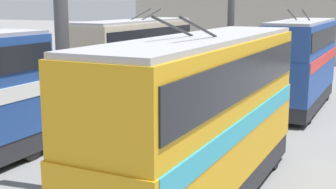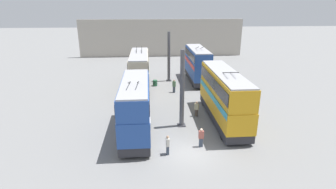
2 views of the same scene
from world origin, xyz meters
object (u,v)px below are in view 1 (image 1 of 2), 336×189
object	(u,v)px
bus_left_far	(301,59)
person_aisle_midway	(198,104)
person_by_left_row	(150,155)
bus_right_far	(136,58)
oil_drum	(180,98)
bus_left_near	(206,113)

from	to	relation	value
bus_left_far	person_aisle_midway	size ratio (longest dim) A/B	5.30
person_aisle_midway	person_by_left_row	world-z (taller)	person_aisle_midway
bus_left_far	person_aisle_midway	world-z (taller)	bus_left_far
bus_right_far	oil_drum	distance (m)	3.53
bus_right_far	bus_left_far	bearing A→B (deg)	-67.64
bus_left_far	oil_drum	xyz separation A→B (m)	(-2.07, 6.47, -2.42)
bus_left_near	bus_right_far	bearing A→B (deg)	38.24
bus_right_far	person_by_left_row	xyz separation A→B (m)	(-9.71, -6.12, -1.99)
bus_left_near	bus_right_far	world-z (taller)	bus_left_near
bus_left_far	oil_drum	world-z (taller)	bus_left_far
bus_left_far	oil_drum	distance (m)	7.21
bus_left_far	person_by_left_row	size ratio (longest dim) A/B	5.69
bus_left_far	person_by_left_row	xyz separation A→B (m)	(-13.24, 2.45, -1.97)
bus_left_near	person_aisle_midway	size ratio (longest dim) A/B	6.25
person_aisle_midway	oil_drum	world-z (taller)	person_aisle_midway
bus_left_near	bus_left_far	world-z (taller)	bus_left_near
person_aisle_midway	bus_right_far	bearing A→B (deg)	87.68
oil_drum	bus_left_far	bearing A→B (deg)	-72.26
bus_left_far	bus_right_far	world-z (taller)	same
bus_left_far	oil_drum	size ratio (longest dim) A/B	11.03
oil_drum	person_by_left_row	bearing A→B (deg)	-160.21
bus_left_near	person_aisle_midway	world-z (taller)	bus_left_near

